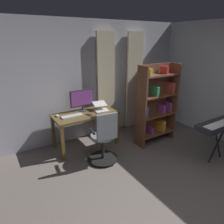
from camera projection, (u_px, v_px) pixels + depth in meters
name	position (u px, v px, depth m)	size (l,w,h in m)	color
back_room_partition	(84.00, 82.00, 4.50)	(5.09, 0.10, 2.57)	silver
curtain_left_panel	(134.00, 82.00, 5.11)	(0.45, 0.06, 2.33)	beige
curtain_right_panel	(106.00, 85.00, 4.70)	(0.44, 0.06, 2.33)	beige
desk	(85.00, 118.00, 4.24)	(1.30, 0.64, 0.73)	brown
office_chair	(104.00, 140.00, 3.70)	(0.56, 0.56, 1.00)	black
computer_monitor	(82.00, 99.00, 4.30)	(0.53, 0.18, 0.45)	#333338
computer_keyboard	(72.00, 116.00, 4.03)	(0.43, 0.14, 0.02)	#B7BCC1
laptop	(101.00, 108.00, 4.37)	(0.32, 0.37, 0.16)	white
computer_mouse	(57.00, 116.00, 4.04)	(0.06, 0.10, 0.04)	silver
cell_phone_face_up	(89.00, 115.00, 4.12)	(0.07, 0.14, 0.01)	#232328
mug_coffee	(101.00, 105.00, 4.61)	(0.13, 0.09, 0.09)	#CC3D33
bookshelf	(156.00, 104.00, 4.39)	(0.91, 0.30, 1.70)	brown
piano_keyboard	(221.00, 124.00, 3.67)	(1.11, 0.33, 0.81)	black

